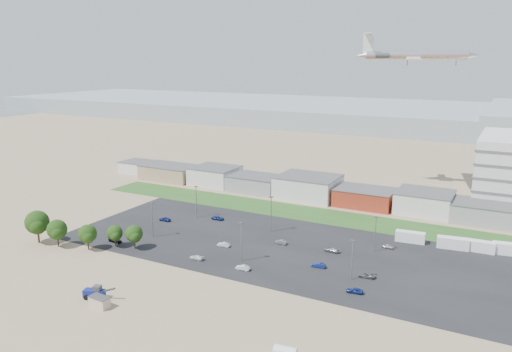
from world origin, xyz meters
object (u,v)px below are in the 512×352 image
Objects in this scene: airliner at (416,56)px; parked_car_13 at (243,268)px; parked_car_1 at (318,265)px; parked_car_5 at (165,219)px; parked_car_10 at (115,240)px; storage_tank_nw at (285,352)px; tree_far_left at (37,225)px; parked_car_7 at (281,242)px; parked_car_2 at (355,290)px; parked_car_3 at (196,257)px; parked_car_9 at (218,218)px; parked_car_12 at (332,250)px; parked_car_4 at (224,244)px; parked_car_8 at (388,246)px; portable_shed at (100,302)px; box_trailer_a at (410,237)px; parked_car_0 at (367,275)px; telehandler at (94,292)px.

airliner reaches higher than parked_car_13.
parked_car_5 is (-56.91, 11.38, 0.05)m from parked_car_1.
parked_car_1 is at bearing -73.87° from parked_car_10.
tree_far_left is (-85.17, 18.30, 4.12)m from storage_tank_nw.
storage_tank_nw is 55.03m from parked_car_7.
parked_car_2 is 42.06m from parked_car_3.
parked_car_9 is 42.98m from parked_car_12.
parked_car_5 is at bearing 4.21° from parked_car_10.
parked_car_4 is 1.13× the size of parked_car_8.
portable_shed is 0.57× the size of box_trailer_a.
parked_car_0 is 1.10× the size of parked_car_4.
tree_far_left is 98.18m from parked_car_8.
parked_car_10 is (-66.44, 28.75, -0.58)m from storage_tank_nw.
tree_far_left is at bearing -64.45° from parked_car_7.
parked_car_1 is 58.04m from parked_car_5.
parked_car_2 is at bearing -173.17° from parked_car_8.
telehandler is 53.40m from parked_car_1.
parked_car_3 is 34.55m from parked_car_5.
parked_car_10 is (-61.16, -98.27, -51.44)m from airliner.
box_trailer_a is 2.12× the size of parked_car_5.
storage_tank_nw is at bearing -101.23° from box_trailer_a.
telehandler reaches higher than parked_car_7.
parked_car_12 is at bearing 138.70° from parked_car_13.
portable_shed is at bearing -48.18° from telehandler.
parked_car_4 is at bearing -62.52° from parked_car_10.
parked_car_5 is 0.93× the size of parked_car_12.
box_trailer_a is 1.97× the size of parked_car_12.
storage_tank_nw is 87.21m from tree_far_left.
parked_car_5 is 46.26m from parked_car_13.
parked_car_4 is at bearing -111.06° from parked_car_2.
parked_car_13 is at bearing -141.47° from parked_car_9.
airliner is at bearing -36.84° from parked_car_9.
storage_tank_nw is at bearing -99.73° from airliner.
storage_tank_nw is 48.50m from parked_car_3.
parked_car_4 is at bearing 171.47° from parked_car_3.
parked_car_1 is (37.05, 38.44, -0.92)m from telehandler.
box_trailer_a is 78.61m from airliner.
telehandler is 53.65m from parked_car_5.
parked_car_1 is at bearing 15.35° from tree_far_left.
parked_car_10 is at bearing -87.37° from parked_car_0.
parked_car_12 is at bearing 134.67° from parked_car_8.
parked_car_12 is at bearing 61.11° from portable_shed.
parked_car_10 reaches higher than parked_car_2.
telehandler is at bearing -48.24° from parked_car_1.
portable_shed is 1.27× the size of parked_car_4.
storage_tank_nw is 38.27m from parked_car_13.
parked_car_8 is (12.28, 21.23, -0.06)m from parked_car_1.
parked_car_0 is 70.55m from parked_car_10.
parked_car_9 is (33.69, 41.41, -4.77)m from tree_far_left.
parked_car_9 is (-51.48, 59.71, -0.65)m from storage_tank_nw.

